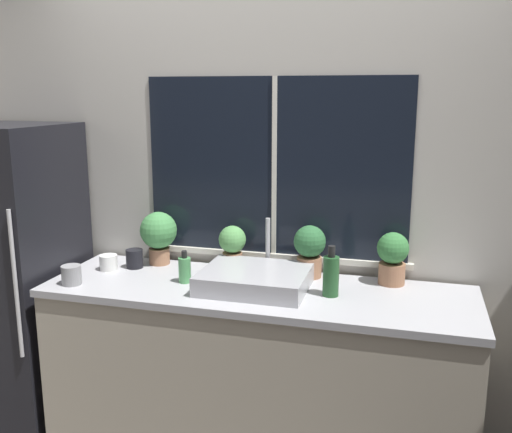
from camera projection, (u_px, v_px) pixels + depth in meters
name	position (u px, v px, depth m)	size (l,w,h in m)	color
wall_back	(276.00, 180.00, 2.98)	(8.00, 0.09, 2.70)	#BCB7AD
wall_left	(43.00, 153.00, 4.27)	(0.06, 7.00, 2.70)	#BCB7AD
counter	(257.00, 373.00, 2.82)	(2.06, 0.64, 0.88)	#B2A893
refrigerator	(11.00, 276.00, 3.11)	(0.64, 0.65, 1.64)	black
sink	(255.00, 279.00, 2.72)	(0.50, 0.47, 0.29)	#ADADB2
potted_plant_far_left	(159.00, 233.00, 3.07)	(0.20, 0.20, 0.29)	#9E6B4C
potted_plant_center_left	(232.00, 245.00, 2.97)	(0.14, 0.14, 0.24)	#9E6B4C
potted_plant_center_right	(310.00, 248.00, 2.86)	(0.16, 0.16, 0.27)	#9E6B4C
potted_plant_far_right	(393.00, 256.00, 2.75)	(0.15, 0.15, 0.26)	#9E6B4C
soap_bottle	(185.00, 269.00, 2.79)	(0.06, 0.06, 0.16)	#519E5B
bottle_tall	(331.00, 275.00, 2.60)	(0.07, 0.07, 0.24)	#235128
mug_grey	(71.00, 275.00, 2.77)	(0.09, 0.09, 0.09)	gray
mug_black	(134.00, 259.00, 3.03)	(0.09, 0.09, 0.10)	black
mug_white	(109.00, 262.00, 2.99)	(0.09, 0.09, 0.08)	white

